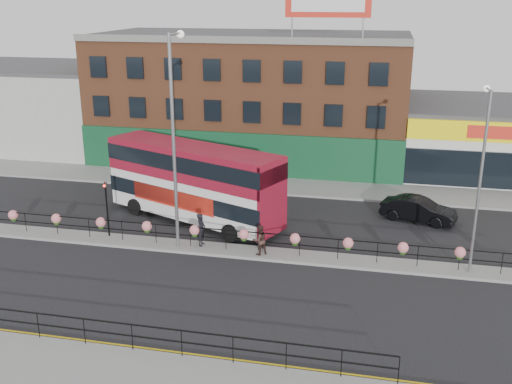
% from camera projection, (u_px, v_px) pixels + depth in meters
% --- Properties ---
extents(ground, '(120.00, 120.00, 0.00)m').
position_uv_depth(ground, '(244.00, 253.00, 32.15)').
color(ground, black).
rests_on(ground, ground).
extents(north_pavement, '(60.00, 4.00, 0.15)m').
position_uv_depth(north_pavement, '(283.00, 186.00, 43.26)').
color(north_pavement, gray).
rests_on(north_pavement, ground).
extents(median, '(60.00, 1.60, 0.15)m').
position_uv_depth(median, '(244.00, 252.00, 32.12)').
color(median, gray).
rests_on(median, ground).
extents(yellow_line_inner, '(60.00, 0.10, 0.01)m').
position_uv_depth(yellow_line_inner, '(186.00, 353.00, 23.15)').
color(yellow_line_inner, gold).
rests_on(yellow_line_inner, ground).
extents(yellow_line_outer, '(60.00, 0.10, 0.01)m').
position_uv_depth(yellow_line_outer, '(184.00, 356.00, 22.98)').
color(yellow_line_outer, gold).
rests_on(yellow_line_outer, ground).
extents(brick_building, '(25.00, 12.21, 10.30)m').
position_uv_depth(brick_building, '(253.00, 97.00, 49.88)').
color(brick_building, brown).
rests_on(brick_building, ground).
extents(supermarket, '(15.00, 12.25, 5.30)m').
position_uv_depth(supermarket, '(503.00, 138.00, 46.52)').
color(supermarket, silver).
rests_on(supermarket, ground).
extents(warehouse_west, '(15.50, 12.00, 7.30)m').
position_uv_depth(warehouse_west, '(36.00, 105.00, 54.50)').
color(warehouse_west, '#9D9D98').
rests_on(warehouse_west, ground).
extents(median_railing, '(30.04, 0.56, 1.23)m').
position_uv_depth(median_railing, '(244.00, 235.00, 31.82)').
color(median_railing, black).
rests_on(median_railing, median).
extents(south_railing, '(20.04, 0.05, 1.12)m').
position_uv_depth(south_railing, '(132.00, 331.00, 22.88)').
color(south_railing, black).
rests_on(south_railing, south_pavement).
extents(double_decker_bus, '(11.83, 7.09, 4.73)m').
position_uv_depth(double_decker_bus, '(194.00, 176.00, 35.80)').
color(double_decker_bus, silver).
rests_on(double_decker_bus, ground).
extents(car, '(4.08, 5.35, 1.47)m').
position_uv_depth(car, '(418.00, 210.00, 36.51)').
color(car, black).
rests_on(car, ground).
extents(pedestrian_a, '(0.69, 0.47, 1.84)m').
position_uv_depth(pedestrian_a, '(201.00, 229.00, 32.53)').
color(pedestrian_a, black).
rests_on(pedestrian_a, median).
extents(pedestrian_b, '(1.38, 1.37, 1.62)m').
position_uv_depth(pedestrian_b, '(260.00, 240.00, 31.42)').
color(pedestrian_b, '#38241F').
rests_on(pedestrian_b, median).
extents(lamp_column_west, '(0.41, 1.99, 11.33)m').
position_uv_depth(lamp_column_west, '(175.00, 124.00, 30.85)').
color(lamp_column_west, gray).
rests_on(lamp_column_west, median).
extents(lamp_column_east, '(0.32, 1.58, 9.03)m').
position_uv_depth(lamp_column_east, '(481.00, 167.00, 28.18)').
color(lamp_column_east, gray).
rests_on(lamp_column_east, median).
extents(traffic_light_median, '(0.15, 0.28, 3.65)m').
position_uv_depth(traffic_light_median, '(106.00, 197.00, 33.37)').
color(traffic_light_median, black).
rests_on(traffic_light_median, median).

